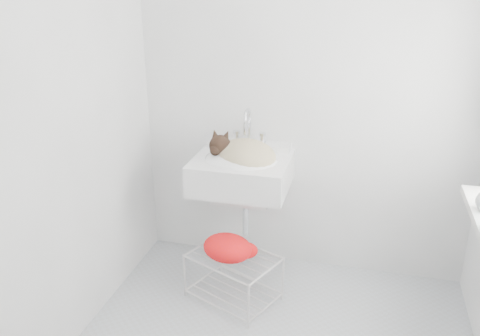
# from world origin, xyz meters

# --- Properties ---
(back_wall) EXTENTS (2.20, 0.02, 2.50)m
(back_wall) POSITION_xyz_m (0.00, 1.00, 1.25)
(back_wall) COLOR white
(back_wall) RESTS_ON ground
(left_wall) EXTENTS (0.02, 2.00, 2.50)m
(left_wall) POSITION_xyz_m (-1.10, 0.00, 1.25)
(left_wall) COLOR white
(left_wall) RESTS_ON ground
(sink) EXTENTS (0.60, 0.53, 0.24)m
(sink) POSITION_xyz_m (-0.35, 0.74, 0.85)
(sink) COLOR white
(sink) RESTS_ON back_wall
(faucet) EXTENTS (0.22, 0.15, 0.22)m
(faucet) POSITION_xyz_m (-0.35, 0.92, 0.99)
(faucet) COLOR silver
(faucet) RESTS_ON sink
(cat) EXTENTS (0.45, 0.40, 0.26)m
(cat) POSITION_xyz_m (-0.34, 0.72, 0.89)
(cat) COLOR tan
(cat) RESTS_ON sink
(wire_rack) EXTENTS (0.61, 0.53, 0.31)m
(wire_rack) POSITION_xyz_m (-0.33, 0.45, 0.15)
(wire_rack) COLOR silver
(wire_rack) RESTS_ON floor
(towel) EXTENTS (0.38, 0.33, 0.13)m
(towel) POSITION_xyz_m (-0.36, 0.43, 0.34)
(towel) COLOR red
(towel) RESTS_ON wire_rack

